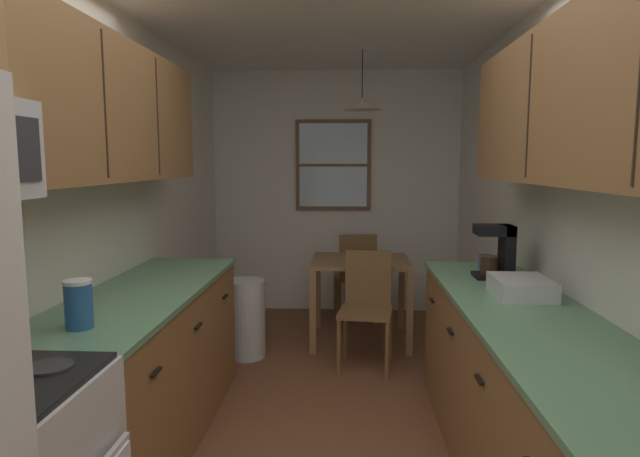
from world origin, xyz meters
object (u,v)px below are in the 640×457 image
storage_canister (79,304)px  table_serving_bowl (356,256)px  dish_rack (521,287)px  dining_chair_near (367,303)px  dining_table (360,274)px  trash_bin (246,318)px  mug_by_coffeemaker (485,262)px  coffee_maker (499,250)px  dining_chair_far (356,273)px

storage_canister → table_serving_bowl: storage_canister is taller
dish_rack → table_serving_bowl: dish_rack is taller
dining_chair_near → dish_rack: size_ratio=2.65×
dining_table → storage_canister: (-1.25, -2.53, 0.39)m
trash_bin → dish_rack: size_ratio=1.89×
mug_by_coffeemaker → dining_table: bearing=124.7°
coffee_maker → storage_canister: bearing=-151.7°
storage_canister → mug_by_coffeemaker: storage_canister is taller
trash_bin → coffee_maker: size_ratio=1.99×
mug_by_coffeemaker → table_serving_bowl: 1.43m
dining_chair_near → dining_chair_far: 1.16m
dining_chair_far → storage_canister: 3.38m
dining_chair_far → dish_rack: bearing=-71.5°
dining_chair_far → dish_rack: dish_rack is taller
mug_by_coffeemaker → dining_chair_far: bearing=115.5°
dining_chair_far → trash_bin: 1.39m
dish_rack → table_serving_bowl: size_ratio=1.93×
dining_table → table_serving_bowl: table_serving_bowl is taller
dining_table → dining_chair_far: (-0.03, 0.58, -0.11)m
dining_table → storage_canister: 2.85m
storage_canister → mug_by_coffeemaker: size_ratio=1.81×
dining_chair_far → storage_canister: storage_canister is taller
dining_table → dining_chair_near: size_ratio=0.96×
dining_chair_near → coffee_maker: bearing=-47.9°
dining_table → dining_chair_near: 0.59m
storage_canister → coffee_maker: (2.05, 1.11, 0.06)m
dining_chair_far → trash_bin: size_ratio=1.40×
dining_table → coffee_maker: bearing=-60.6°
trash_bin → mug_by_coffeemaker: size_ratio=5.59×
coffee_maker → mug_by_coffeemaker: bearing=91.4°
dining_chair_far → coffee_maker: (0.83, -2.01, 0.57)m
dining_chair_near → coffee_maker: (0.76, -0.85, 0.57)m
coffee_maker → dish_rack: bearing=-90.5°
dining_table → trash_bin: (-0.95, -0.45, -0.29)m
trash_bin → table_serving_bowl: size_ratio=3.65×
table_serving_bowl → coffee_maker: bearing=-59.3°
dish_rack → table_serving_bowl: 2.07m
dining_chair_near → storage_canister: bearing=-123.4°
dining_chair_far → table_serving_bowl: 0.64m
dining_table → table_serving_bowl: (-0.04, -0.00, 0.16)m
mug_by_coffeemaker → storage_canister: bearing=-146.0°
coffee_maker → dish_rack: (-0.00, -0.46, -0.12)m
dining_chair_far → coffee_maker: size_ratio=2.78×
trash_bin → coffee_maker: coffee_maker is taller
dining_table → dish_rack: (0.80, -1.89, 0.34)m
dining_chair_near → storage_canister: (-1.29, -1.95, 0.50)m
dining_chair_far → storage_canister: (-1.22, -3.11, 0.50)m
coffee_maker → mug_by_coffeemaker: coffee_maker is taller
dining_table → trash_bin: bearing=-154.7°
coffee_maker → mug_by_coffeemaker: 0.30m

